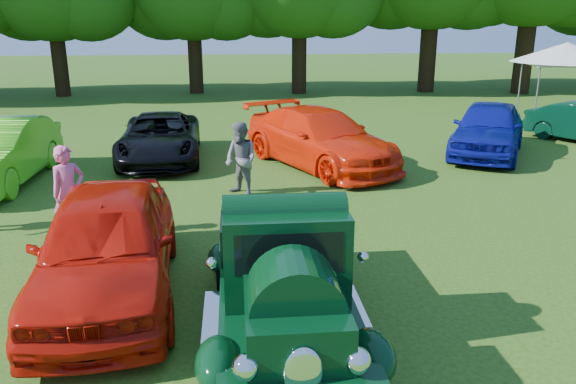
{
  "coord_description": "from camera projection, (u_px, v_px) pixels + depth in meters",
  "views": [
    {
      "loc": [
        -0.5,
        -7.32,
        4.02
      ],
      "look_at": [
        0.41,
        2.05,
        1.1
      ],
      "focal_mm": 35.0,
      "sensor_mm": 36.0,
      "label": 1
    }
  ],
  "objects": [
    {
      "name": "ground",
      "position": [
        274.0,
        306.0,
        8.19
      ],
      "size": [
        120.0,
        120.0,
        0.0
      ],
      "primitive_type": "plane",
      "color": "#244911",
      "rests_on": "ground"
    },
    {
      "name": "hero_pickup",
      "position": [
        283.0,
        276.0,
        7.37
      ],
      "size": [
        2.15,
        4.62,
        1.8
      ],
      "color": "black",
      "rests_on": "ground"
    },
    {
      "name": "red_convertible",
      "position": [
        107.0,
        244.0,
        8.3
      ],
      "size": [
        2.34,
        4.95,
        1.64
      ],
      "primitive_type": "imported",
      "rotation": [
        0.0,
        0.0,
        0.09
      ],
      "color": "#B51207",
      "rests_on": "ground"
    },
    {
      "name": "back_car_black",
      "position": [
        160.0,
        138.0,
        16.41
      ],
      "size": [
        2.48,
        4.97,
        1.35
      ],
      "primitive_type": "imported",
      "rotation": [
        0.0,
        0.0,
        0.05
      ],
      "color": "black",
      "rests_on": "ground"
    },
    {
      "name": "back_car_orange",
      "position": [
        320.0,
        138.0,
        15.75
      ],
      "size": [
        4.53,
        5.9,
        1.59
      ],
      "primitive_type": "imported",
      "rotation": [
        0.0,
        0.0,
        0.48
      ],
      "color": "red",
      "rests_on": "ground"
    },
    {
      "name": "back_car_blue",
      "position": [
        488.0,
        128.0,
        17.04
      ],
      "size": [
        4.04,
        5.11,
        1.63
      ],
      "primitive_type": "imported",
      "rotation": [
        0.0,
        0.0,
        -0.52
      ],
      "color": "navy",
      "rests_on": "ground"
    },
    {
      "name": "spectator_pink",
      "position": [
        69.0,
        193.0,
        10.51
      ],
      "size": [
        0.77,
        0.75,
        1.79
      ],
      "primitive_type": "imported",
      "rotation": [
        0.0,
        0.0,
        0.72
      ],
      "color": "#DB5A8B",
      "rests_on": "ground"
    },
    {
      "name": "spectator_grey",
      "position": [
        241.0,
        159.0,
        13.08
      ],
      "size": [
        1.05,
        1.07,
        1.74
      ],
      "primitive_type": "imported",
      "rotation": [
        0.0,
        0.0,
        -0.86
      ],
      "color": "slate",
      "rests_on": "ground"
    },
    {
      "name": "canopy_tent",
      "position": [
        567.0,
        53.0,
        21.97
      ],
      "size": [
        5.0,
        5.0,
        3.12
      ],
      "rotation": [
        0.0,
        0.0,
        -0.23
      ],
      "color": "silver",
      "rests_on": "ground"
    }
  ]
}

